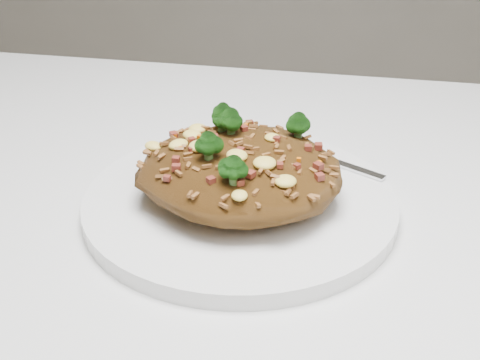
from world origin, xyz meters
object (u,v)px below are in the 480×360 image
plate (240,203)px  fried_rice (240,162)px  fork (313,155)px  dining_table (175,330)px

plate → fried_rice: fried_rice is taller
plate → fork: 0.10m
plate → fork: (0.05, 0.08, 0.01)m
dining_table → plate: (0.05, 0.06, 0.10)m
fried_rice → plate: bearing=-68.2°
dining_table → plate: 0.12m
dining_table → fork: size_ratio=7.98×
fried_rice → fork: (0.05, 0.08, -0.03)m
plate → dining_table: bearing=-129.4°
dining_table → fork: 0.20m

